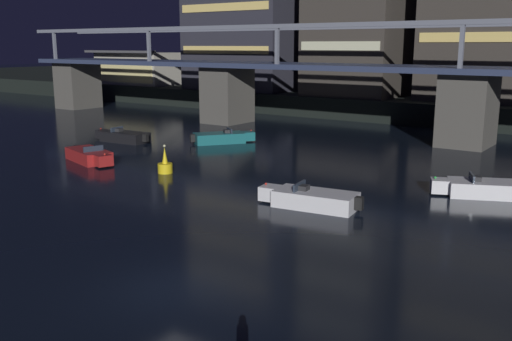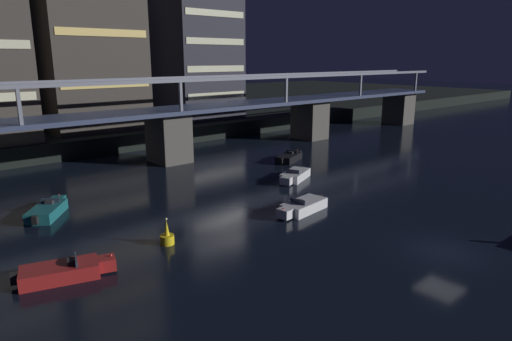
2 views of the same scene
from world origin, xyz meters
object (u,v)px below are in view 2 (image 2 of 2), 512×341
at_px(speedboat_near_left, 64,271).
at_px(speedboat_near_center, 48,210).
at_px(channel_buoy, 167,237).
at_px(tower_central, 86,8).
at_px(speedboat_mid_right, 302,207).
at_px(speedboat_far_left, 295,176).
at_px(river_bridge, 168,126).
at_px(tower_east_tall, 191,54).
at_px(speedboat_mid_center, 290,157).

bearing_deg(speedboat_near_left, speedboat_near_center, 77.47).
bearing_deg(channel_buoy, speedboat_near_left, -176.10).
relative_size(speedboat_near_center, channel_buoy, 2.66).
distance_m(tower_central, channel_buoy, 40.92).
relative_size(speedboat_mid_right, speedboat_far_left, 1.04).
height_order(river_bridge, tower_central, tower_central).
relative_size(tower_east_tall, speedboat_mid_center, 3.96).
relative_size(river_bridge, tower_central, 3.18).
bearing_deg(speedboat_far_left, river_bridge, 108.98).
height_order(speedboat_near_left, speedboat_near_center, same).
distance_m(speedboat_mid_center, speedboat_mid_right, 17.60).
height_order(speedboat_mid_right, channel_buoy, channel_buoy).
distance_m(river_bridge, speedboat_far_left, 16.15).
bearing_deg(speedboat_far_left, speedboat_near_center, 166.89).
height_order(tower_east_tall, speedboat_mid_right, tower_east_tall).
xyz_separation_m(speedboat_near_center, speedboat_mid_center, (26.80, 1.22, 0.00)).
distance_m(tower_east_tall, speedboat_far_left, 35.75).
height_order(speedboat_near_center, speedboat_mid_center, same).
bearing_deg(tower_east_tall, speedboat_mid_right, -111.88).
xyz_separation_m(speedboat_mid_right, channel_buoy, (-11.01, 1.34, 0.06)).
height_order(river_bridge, speedboat_mid_right, river_bridge).
bearing_deg(speedboat_near_center, speedboat_mid_right, -38.29).
xyz_separation_m(tower_east_tall, speedboat_mid_center, (-4.07, -26.23, -11.64)).
bearing_deg(tower_east_tall, speedboat_far_left, -106.45).
bearing_deg(speedboat_mid_right, speedboat_far_left, 48.01).
xyz_separation_m(tower_central, speedboat_near_left, (-16.37, -36.22, -17.28)).
bearing_deg(speedboat_near_center, tower_central, 61.10).
relative_size(speedboat_mid_center, speedboat_far_left, 1.01).
height_order(speedboat_near_center, channel_buoy, channel_buoy).
bearing_deg(speedboat_near_left, speedboat_mid_right, -2.94).
xyz_separation_m(tower_east_tall, speedboat_far_left, (-9.57, -32.42, -11.64)).
distance_m(speedboat_mid_center, speedboat_far_left, 8.28).
height_order(speedboat_near_left, speedboat_far_left, same).
bearing_deg(speedboat_near_left, speedboat_far_left, 14.25).
bearing_deg(speedboat_mid_right, speedboat_near_left, 177.06).
xyz_separation_m(speedboat_mid_right, speedboat_far_left, (6.24, 6.93, 0.00)).
relative_size(speedboat_mid_center, speedboat_mid_right, 0.97).
relative_size(tower_east_tall, speedboat_mid_right, 3.82).
bearing_deg(channel_buoy, speedboat_near_center, 110.98).
height_order(tower_central, speedboat_mid_right, tower_central).
distance_m(speedboat_mid_center, channel_buoy, 25.62).
relative_size(tower_central, speedboat_near_left, 6.05).
distance_m(river_bridge, channel_buoy, 24.06).
height_order(tower_central, speedboat_mid_center, tower_central).
bearing_deg(speedboat_near_center, channel_buoy, -69.02).
bearing_deg(speedboat_mid_center, speedboat_far_left, -131.66).
distance_m(tower_central, speedboat_mid_center, 32.26).
xyz_separation_m(speedboat_near_left, speedboat_far_left, (23.74, 6.03, 0.00)).
relative_size(speedboat_near_left, channel_buoy, 2.94).
distance_m(speedboat_mid_right, channel_buoy, 11.10).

